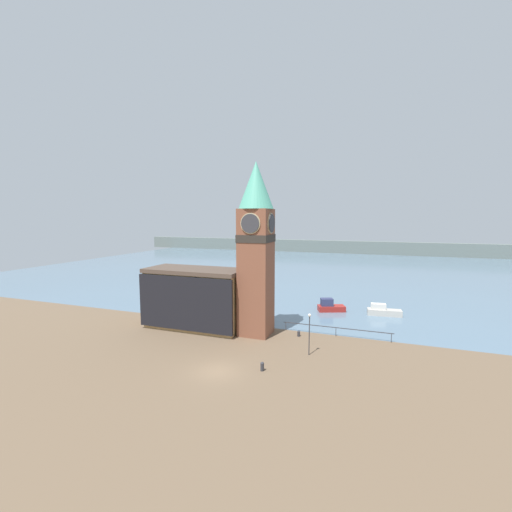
# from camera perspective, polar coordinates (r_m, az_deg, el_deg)

# --- Properties ---
(ground_plane) EXTENTS (160.00, 160.00, 0.00)m
(ground_plane) POSITION_cam_1_polar(r_m,az_deg,el_deg) (33.72, -6.53, -18.56)
(ground_plane) COLOR brown
(water) EXTENTS (160.00, 120.00, 0.00)m
(water) POSITION_cam_1_polar(r_m,az_deg,el_deg) (102.97, 12.12, -1.68)
(water) COLOR slate
(water) RESTS_ON ground_plane
(far_shoreline) EXTENTS (180.00, 3.00, 5.00)m
(far_shoreline) POSITION_cam_1_polar(r_m,az_deg,el_deg) (142.20, 14.38, 1.47)
(far_shoreline) COLOR slate
(far_shoreline) RESTS_ON water
(pier_railing) EXTENTS (13.06, 0.08, 1.09)m
(pier_railing) POSITION_cam_1_polar(r_m,az_deg,el_deg) (43.13, 13.19, -11.65)
(pier_railing) COLOR #333338
(pier_railing) RESTS_ON ground_plane
(clock_tower) EXTENTS (4.17, 4.17, 20.76)m
(clock_tower) POSITION_cam_1_polar(r_m,az_deg,el_deg) (40.85, 0.01, 1.95)
(clock_tower) COLOR brown
(clock_tower) RESTS_ON ground_plane
(pier_building) EXTENTS (12.89, 5.61, 7.73)m
(pier_building) POSITION_cam_1_polar(r_m,az_deg,el_deg) (45.19, -10.16, -6.91)
(pier_building) COLOR #A88451
(pier_building) RESTS_ON ground_plane
(boat_near) EXTENTS (4.40, 3.15, 1.96)m
(boat_near) POSITION_cam_1_polar(r_m,az_deg,el_deg) (54.03, 12.24, -8.22)
(boat_near) COLOR maroon
(boat_near) RESTS_ON water
(boat_far) EXTENTS (4.88, 1.98, 1.71)m
(boat_far) POSITION_cam_1_polar(r_m,az_deg,el_deg) (53.91, 20.41, -8.59)
(boat_far) COLOR #B7B2A8
(boat_far) RESTS_ON water
(mooring_bollard_near) EXTENTS (0.35, 0.35, 0.86)m
(mooring_bollard_near) POSITION_cam_1_polar(r_m,az_deg,el_deg) (33.44, 1.04, -17.86)
(mooring_bollard_near) COLOR #2D2D33
(mooring_bollard_near) RESTS_ON ground_plane
(mooring_bollard_far) EXTENTS (0.35, 0.35, 0.71)m
(mooring_bollard_far) POSITION_cam_1_polar(r_m,az_deg,el_deg) (42.47, 7.13, -12.65)
(mooring_bollard_far) COLOR #2D2D33
(mooring_bollard_far) RESTS_ON ground_plane
(lamp_post) EXTENTS (0.32, 0.32, 4.41)m
(lamp_post) POSITION_cam_1_polar(r_m,az_deg,el_deg) (36.40, 8.89, -11.55)
(lamp_post) COLOR #2D2D33
(lamp_post) RESTS_ON ground_plane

